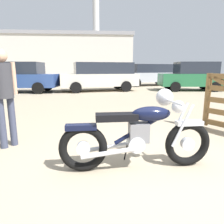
{
  "coord_description": "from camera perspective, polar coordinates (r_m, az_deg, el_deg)",
  "views": [
    {
      "loc": [
        -1.07,
        -2.44,
        1.34
      ],
      "look_at": [
        -0.61,
        0.7,
        0.67
      ],
      "focal_mm": 32.79,
      "sensor_mm": 36.0,
      "label": 1
    }
  ],
  "objects": [
    {
      "name": "vintage_motorcycle",
      "position": [
        2.8,
        8.0,
        -5.83
      ],
      "size": [
        2.08,
        0.74,
        1.07
      ],
      "rotation": [
        0.0,
        0.0,
        -0.03
      ],
      "color": "black",
      "rests_on": "ground_plane"
    },
    {
      "name": "white_estate_far",
      "position": [
        13.35,
        -25.5,
        9.02
      ],
      "size": [
        4.89,
        2.42,
        1.74
      ],
      "rotation": [
        0.0,
        0.0,
        -0.13
      ],
      "color": "black",
      "rests_on": "ground_plane"
    },
    {
      "name": "bystander",
      "position": [
        3.88,
        -27.98,
        5.77
      ],
      "size": [
        0.35,
        0.35,
        1.66
      ],
      "rotation": [
        0.0,
        0.0,
        5.49
      ],
      "color": "#383D51",
      "rests_on": "ground_plane"
    },
    {
      "name": "industrial_building",
      "position": [
        37.66,
        -12.76,
        14.71
      ],
      "size": [
        22.65,
        14.26,
        13.79
      ],
      "rotation": [
        0.0,
        0.0,
        -0.07
      ],
      "color": "beige",
      "rests_on": "ground_plane"
    },
    {
      "name": "pale_sedan_back",
      "position": [
        14.09,
        21.52,
        9.33
      ],
      "size": [
        4.1,
        2.26,
        1.78
      ],
      "rotation": [
        0.0,
        0.0,
        2.99
      ],
      "color": "black",
      "rests_on": "ground_plane"
    },
    {
      "name": "ground_plane",
      "position": [
        2.98,
        14.13,
        -15.16
      ],
      "size": [
        80.0,
        80.0,
        0.0
      ],
      "primitive_type": "plane",
      "color": "gray"
    },
    {
      "name": "blue_hatchback_right",
      "position": [
        12.89,
        -3.25,
        10.07
      ],
      "size": [
        4.87,
        2.38,
        1.74
      ],
      "rotation": [
        0.0,
        0.0,
        3.26
      ],
      "color": "black",
      "rests_on": "ground_plane"
    },
    {
      "name": "red_hatchback_near",
      "position": [
        17.54,
        10.5,
        10.36
      ],
      "size": [
        4.95,
        2.63,
        1.74
      ],
      "rotation": [
        0.0,
        0.0,
        3.33
      ],
      "color": "black",
      "rests_on": "ground_plane"
    }
  ]
}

